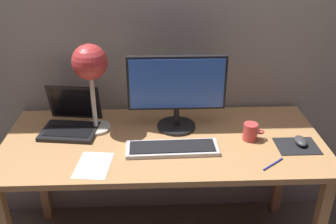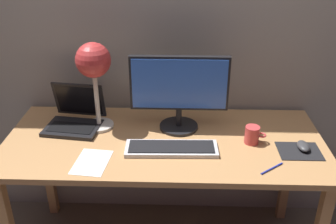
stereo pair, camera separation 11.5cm
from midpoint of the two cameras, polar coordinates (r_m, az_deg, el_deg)
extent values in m
cube|color=#9E998E|center=(2.09, -2.76, 14.99)|extent=(4.80, 0.06, 2.60)
cube|color=tan|center=(1.93, -2.43, -4.53)|extent=(1.60, 0.70, 0.03)
cube|color=tan|center=(2.49, -19.71, -8.40)|extent=(0.05, 0.05, 0.71)
cube|color=tan|center=(2.48, 15.23, -7.81)|extent=(0.05, 0.05, 0.71)
cylinder|color=black|center=(2.03, -0.38, -2.12)|extent=(0.20, 0.20, 0.01)
cylinder|color=black|center=(2.00, -0.39, -0.71)|extent=(0.03, 0.03, 0.10)
cube|color=black|center=(1.92, -0.40, 4.34)|extent=(0.50, 0.03, 0.28)
cube|color=blue|center=(1.90, -0.39, 4.14)|extent=(0.47, 0.00, 0.26)
cube|color=silver|center=(1.83, -1.18, -5.51)|extent=(0.44, 0.15, 0.02)
cube|color=black|center=(1.82, -1.19, -5.19)|extent=(0.41, 0.12, 0.01)
cube|color=black|center=(2.05, -16.07, -2.84)|extent=(0.30, 0.24, 0.02)
cube|color=black|center=(2.03, -16.25, -2.79)|extent=(0.25, 0.14, 0.00)
cube|color=black|center=(2.10, -15.33, 1.37)|extent=(0.28, 0.09, 0.20)
cube|color=black|center=(2.10, -15.33, 1.37)|extent=(0.25, 0.08, 0.17)
cylinder|color=beige|center=(2.06, -12.27, -2.33)|extent=(0.15, 0.15, 0.01)
cylinder|color=silver|center=(1.98, -12.74, 1.92)|extent=(0.02, 0.02, 0.32)
sphere|color=#BF3333|center=(1.91, -13.33, 7.26)|extent=(0.18, 0.18, 0.18)
sphere|color=#FFEAB2|center=(1.92, -13.24, 5.93)|extent=(0.06, 0.06, 0.06)
cube|color=black|center=(1.95, 17.08, -4.90)|extent=(0.20, 0.16, 0.00)
ellipsoid|color=#38383A|center=(1.96, 17.60, -4.17)|extent=(0.06, 0.10, 0.03)
cylinder|color=#CC3F3F|center=(1.93, 10.50, -2.96)|extent=(0.07, 0.07, 0.09)
torus|color=#CC3F3F|center=(1.94, 11.88, -2.91)|extent=(0.05, 0.05, 0.01)
cube|color=white|center=(1.78, -12.91, -7.79)|extent=(0.17, 0.22, 0.00)
cylinder|color=#2633A5|center=(1.78, 13.62, -7.59)|extent=(0.12, 0.09, 0.01)
camera|label=1|loc=(0.06, -91.84, -0.94)|focal=40.87mm
camera|label=2|loc=(0.06, 88.16, 0.94)|focal=40.87mm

